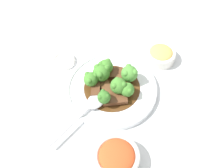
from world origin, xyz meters
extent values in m
plane|color=silver|center=(0.00, 0.00, 0.00)|extent=(4.00, 4.00, 0.00)
cylinder|color=white|center=(0.00, 0.00, 0.01)|extent=(0.28, 0.28, 0.01)
torus|color=white|center=(0.00, 0.00, 0.01)|extent=(0.28, 0.28, 0.01)
cylinder|color=#4C2D14|center=(0.00, 0.00, 0.01)|extent=(0.17, 0.17, 0.00)
cube|color=#56331E|center=(-0.04, -0.03, 0.03)|extent=(0.04, 0.05, 0.02)
cube|color=brown|center=(0.02, 0.02, 0.03)|extent=(0.05, 0.06, 0.01)
cube|color=#56331E|center=(-0.01, 0.05, 0.02)|extent=(0.06, 0.05, 0.01)
cube|color=brown|center=(-0.01, -0.01, 0.02)|extent=(0.07, 0.07, 0.01)
cube|color=#56331E|center=(0.03, -0.04, 0.03)|extent=(0.08, 0.06, 0.01)
cylinder|color=#7FA84C|center=(0.02, -0.01, 0.03)|extent=(0.02, 0.02, 0.01)
sphere|color=#427F2D|center=(0.02, -0.01, 0.05)|extent=(0.05, 0.05, 0.05)
sphere|color=#427F2D|center=(0.04, -0.01, 0.06)|extent=(0.02, 0.02, 0.02)
sphere|color=#427F2D|center=(0.02, 0.00, 0.06)|extent=(0.02, 0.02, 0.02)
sphere|color=#427F2D|center=(0.02, -0.02, 0.06)|extent=(0.02, 0.02, 0.02)
cylinder|color=#8EB756|center=(-0.04, 0.02, 0.02)|extent=(0.02, 0.02, 0.01)
sphere|color=#427F2D|center=(-0.04, 0.02, 0.05)|extent=(0.05, 0.05, 0.05)
sphere|color=#427F2D|center=(-0.03, 0.03, 0.06)|extent=(0.02, 0.02, 0.02)
sphere|color=#427F2D|center=(-0.06, 0.02, 0.06)|extent=(0.02, 0.02, 0.02)
sphere|color=#427F2D|center=(-0.04, 0.00, 0.06)|extent=(0.02, 0.02, 0.02)
cylinder|color=#7FA84C|center=(-0.04, 0.05, 0.02)|extent=(0.02, 0.02, 0.01)
sphere|color=#427F2D|center=(-0.04, 0.05, 0.05)|extent=(0.05, 0.05, 0.05)
sphere|color=#427F2D|center=(-0.04, 0.06, 0.06)|extent=(0.02, 0.02, 0.02)
sphere|color=#427F2D|center=(-0.05, 0.04, 0.06)|extent=(0.02, 0.02, 0.02)
sphere|color=#427F2D|center=(-0.03, 0.04, 0.06)|extent=(0.02, 0.02, 0.02)
cylinder|color=#7FA84C|center=(0.00, -0.06, 0.03)|extent=(0.01, 0.01, 0.02)
sphere|color=#387028|center=(0.00, -0.06, 0.05)|extent=(0.04, 0.04, 0.04)
sphere|color=#387028|center=(-0.01, -0.05, 0.06)|extent=(0.01, 0.01, 0.01)
sphere|color=#387028|center=(-0.01, -0.07, 0.06)|extent=(0.01, 0.01, 0.01)
sphere|color=#387028|center=(0.01, -0.06, 0.06)|extent=(0.01, 0.01, 0.01)
cylinder|color=#8EB756|center=(-0.06, -0.02, 0.02)|extent=(0.01, 0.01, 0.01)
sphere|color=#427F2D|center=(-0.06, -0.02, 0.05)|extent=(0.04, 0.04, 0.04)
sphere|color=#427F2D|center=(-0.07, -0.01, 0.06)|extent=(0.02, 0.02, 0.02)
sphere|color=#427F2D|center=(-0.06, -0.03, 0.06)|extent=(0.02, 0.02, 0.02)
sphere|color=#427F2D|center=(-0.05, -0.01, 0.06)|extent=(0.02, 0.02, 0.02)
cylinder|color=#7FA84C|center=(0.05, -0.01, 0.02)|extent=(0.01, 0.01, 0.01)
sphere|color=#427F2D|center=(0.05, -0.01, 0.04)|extent=(0.04, 0.04, 0.04)
sphere|color=#427F2D|center=(0.04, -0.01, 0.05)|extent=(0.02, 0.02, 0.02)
sphere|color=#427F2D|center=(0.06, -0.02, 0.05)|extent=(0.02, 0.02, 0.02)
sphere|color=#427F2D|center=(0.05, 0.00, 0.05)|extent=(0.02, 0.02, 0.02)
cylinder|color=#8EB756|center=(0.04, 0.04, 0.02)|extent=(0.02, 0.02, 0.01)
sphere|color=#4C8E38|center=(0.04, 0.04, 0.05)|extent=(0.05, 0.05, 0.05)
sphere|color=#4C8E38|center=(0.03, 0.03, 0.06)|extent=(0.02, 0.02, 0.02)
sphere|color=#4C8E38|center=(0.05, 0.04, 0.06)|extent=(0.02, 0.02, 0.02)
sphere|color=#4C8E38|center=(0.03, 0.06, 0.06)|extent=(0.02, 0.02, 0.02)
ellipsoid|color=silver|center=(-0.02, -0.07, 0.03)|extent=(0.07, 0.08, 0.01)
cylinder|color=silver|center=(-0.06, -0.17, 0.02)|extent=(0.06, 0.14, 0.01)
cylinder|color=white|center=(0.09, -0.20, 0.00)|extent=(0.06, 0.06, 0.01)
cylinder|color=white|center=(0.09, -0.20, 0.02)|extent=(0.12, 0.12, 0.04)
torus|color=white|center=(0.09, -0.20, 0.04)|extent=(0.12, 0.12, 0.01)
ellipsoid|color=#D14C23|center=(0.09, -0.20, 0.04)|extent=(0.09, 0.09, 0.03)
cylinder|color=white|center=(0.10, 0.18, 0.00)|extent=(0.05, 0.05, 0.01)
cylinder|color=white|center=(0.10, 0.18, 0.02)|extent=(0.10, 0.10, 0.03)
torus|color=white|center=(0.10, 0.18, 0.03)|extent=(0.10, 0.10, 0.01)
ellipsoid|color=tan|center=(0.10, 0.18, 0.03)|extent=(0.07, 0.07, 0.02)
cylinder|color=white|center=(-0.19, 0.05, 0.01)|extent=(0.07, 0.07, 0.01)
torus|color=white|center=(-0.19, 0.05, 0.01)|extent=(0.07, 0.07, 0.01)
cube|color=silver|center=(-0.23, 0.02, 0.00)|extent=(0.13, 0.08, 0.01)
camera|label=1|loc=(0.16, -0.42, 0.67)|focal=42.00mm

